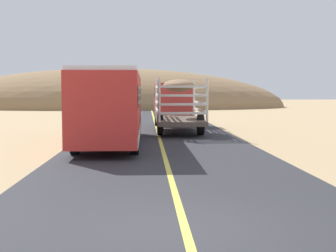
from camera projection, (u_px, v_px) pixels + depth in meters
The scene contains 6 objects.
ground_plane at pixel (185, 230), 7.83m from camera, with size 240.00×240.00×0.00m, color tan.
road_surface at pixel (185, 229), 7.83m from camera, with size 8.00×120.00×0.02m, color #2D2D33.
road_centre_line at pixel (185, 228), 7.83m from camera, with size 0.16×117.60×0.00m, color #D8CC4C.
livestock_truck at pixel (175, 100), 28.91m from camera, with size 2.53×9.70×3.02m.
bus at pixel (111, 105), 20.11m from camera, with size 2.54×10.00×3.21m.
distant_hill at pixel (110, 107), 68.33m from camera, with size 52.38×27.10×11.46m, color #8D6E4C.
Camera 1 is at (-0.66, -7.65, 2.37)m, focal length 48.80 mm.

